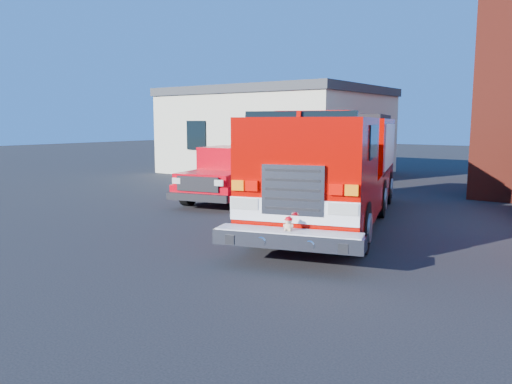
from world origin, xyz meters
The scene contains 4 objects.
ground centered at (0.00, 0.00, 0.00)m, with size 100.00×100.00×0.00m, color black.
side_building centered at (-9.00, 13.00, 2.20)m, with size 10.20×8.20×4.35m.
fire_engine centered at (-0.43, 2.95, 1.49)m, with size 5.24×9.69×2.88m.
pickup_truck centered at (-4.93, 4.41, 0.86)m, with size 3.21×5.86×1.82m.
Camera 1 is at (5.64, -8.92, 2.65)m, focal length 35.00 mm.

